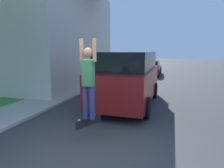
% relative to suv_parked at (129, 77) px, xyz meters
% --- Properties ---
extents(ground_plane, '(120.00, 120.00, 0.00)m').
position_rel_suv_parked_xyz_m(ground_plane, '(0.02, -4.67, -1.14)').
color(ground_plane, '#333335').
extents(lawn, '(10.00, 80.00, 0.08)m').
position_rel_suv_parked_xyz_m(lawn, '(-7.98, 1.33, -1.10)').
color(lawn, '#387F2D').
rests_on(lawn, ground_plane).
extents(sidewalk, '(1.80, 80.00, 0.10)m').
position_rel_suv_parked_xyz_m(sidewalk, '(-3.58, 1.33, -1.09)').
color(sidewalk, '#9E9E99').
rests_on(sidewalk, ground_plane).
extents(house, '(10.22, 9.18, 8.22)m').
position_rel_suv_parked_xyz_m(house, '(-7.87, 3.37, 3.20)').
color(house, beige).
rests_on(house, lawn).
extents(suv_parked, '(2.13, 4.98, 2.17)m').
position_rel_suv_parked_xyz_m(suv_parked, '(0.00, 0.00, 0.00)').
color(suv_parked, maroon).
rests_on(suv_parked, ground_plane).
extents(car_down_street, '(1.93, 4.42, 1.34)m').
position_rel_suv_parked_xyz_m(car_down_street, '(-0.28, 10.63, -0.50)').
color(car_down_street, maroon).
rests_on(car_down_street, ground_plane).
extents(skateboarder, '(0.41, 0.22, 1.93)m').
position_rel_suv_parked_xyz_m(skateboarder, '(-0.14, -3.77, 0.45)').
color(skateboarder, navy).
rests_on(skateboarder, ground_plane).
extents(skateboard, '(0.35, 0.77, 0.23)m').
position_rel_suv_parked_xyz_m(skateboard, '(-0.20, -3.67, -0.65)').
color(skateboard, black).
rests_on(skateboard, ground_plane).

